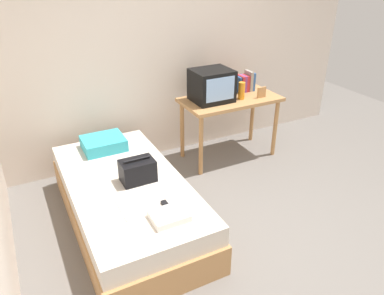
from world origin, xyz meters
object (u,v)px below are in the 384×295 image
Objects in this scene: tv at (212,85)px; remote_dark at (167,206)px; bed at (128,202)px; picture_frame at (262,92)px; water_bottle at (242,91)px; pillow at (104,143)px; desk at (230,106)px; handbag at (138,171)px; folded_towel at (169,216)px; magazine at (133,207)px; book_row at (245,83)px.

remote_dark is (-1.13, -1.26, -0.47)m from tv.
tv is 2.82× the size of remote_dark.
bed is 2.04m from picture_frame.
tv is 3.47× the size of picture_frame.
water_bottle is 1.27× the size of remote_dark.
picture_frame reaches higher than pillow.
tv reaches higher than desk.
tv is (1.30, 0.73, 0.72)m from bed.
picture_frame reaches higher than remote_dark.
picture_frame is 0.81× the size of remote_dark.
desk is 2.76× the size of pillow.
bed is 6.67× the size of handbag.
desk is 0.23m from water_bottle.
water_bottle is 0.71× the size of folded_towel.
bed is at bearing -89.91° from pillow.
picture_frame is 0.45× the size of folded_towel.
picture_frame reaches higher than magazine.
water_bottle is at bearing 38.11° from remote_dark.
water_bottle reaches higher than pillow.
water_bottle is 0.68× the size of magazine.
book_row is at bearing 33.34° from magazine.
tv reaches higher than pillow.
book_row reaches higher than water_bottle.
pillow is at bearing 90.09° from bed.
magazine is at bearing -93.53° from pillow.
tv is at bearing 29.24° from bed.
handbag is (0.11, -0.05, 0.33)m from bed.
book_row reaches higher than handbag.
pillow is 1.12m from magazine.
remote_dark is (0.06, -0.48, -0.09)m from handbag.
handbag is at bearing -161.47° from picture_frame.
bed is at bearing 80.46° from magazine.
remote_dark is (0.17, -0.53, 0.24)m from bed.
picture_frame is (1.87, 0.54, 0.60)m from bed.
magazine is at bearing 153.92° from remote_dark.
bed is 1.74m from desk.
tv reaches higher than picture_frame.
handbag is (-1.53, -0.66, -0.30)m from water_bottle.
water_bottle is 0.47× the size of pillow.
picture_frame is (0.04, -0.29, -0.04)m from book_row.
book_row reaches higher than pillow.
magazine is (-0.07, -0.41, 0.24)m from bed.
water_bottle is at bearing -2.92° from pillow.
remote_dark is 0.15m from folded_towel.
pillow is 0.75m from handbag.
book_row is (0.20, 0.22, 0.01)m from water_bottle.
handbag is at bearing -147.01° from tv.
tv is at bearing 161.78° from water_bottle.
book_row is 1.56× the size of remote_dark.
magazine is (-0.07, -1.11, -0.06)m from pillow.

